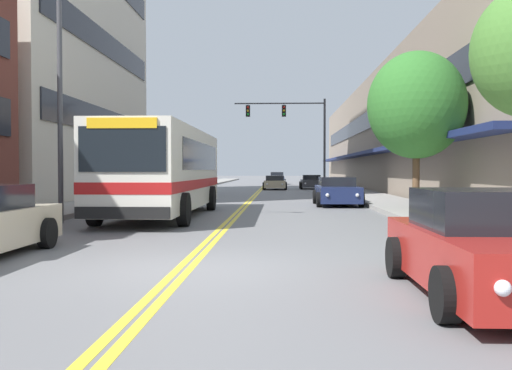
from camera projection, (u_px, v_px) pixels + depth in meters
The scene contains 16 objects.
ground_plane at pixel (260, 190), 46.56m from camera, with size 240.00×240.00×0.00m, color slate.
sidewalk_left at pixel (176, 189), 46.84m from camera, with size 2.81×106.00×0.18m.
sidewalk_right at pixel (345, 189), 46.27m from camera, with size 2.81×106.00×0.18m.
centre_line at pixel (260, 190), 46.56m from camera, with size 0.34×106.00×0.01m.
storefront_row_right at pixel (415, 135), 45.92m from camera, with size 9.10×68.00×8.99m.
city_bus at pixel (165, 168), 20.63m from camera, with size 2.95×11.10×3.10m.
car_charcoal_parked_left_mid at pixel (190, 186), 37.90m from camera, with size 2.21×4.82×1.22m.
car_red_parked_right_foreground at pixel (485, 248), 7.47m from camera, with size 2.02×4.39×1.40m.
car_dark_grey_parked_right_mid at pixel (311, 182), 50.38m from camera, with size 2.05×4.17×1.23m.
car_navy_parked_right_far at pixel (337, 192), 26.79m from camera, with size 2.10×4.58×1.33m.
car_beige_moving_lead at pixel (275, 183), 48.89m from camera, with size 2.04×4.52×1.19m.
car_slate_blue_moving_second at pixel (277, 179), 66.55m from camera, with size 1.98×4.65×1.43m.
traffic_signal_mast at pixel (295, 125), 45.61m from camera, with size 7.31×0.38×7.36m.
street_lamp_left_near at pixel (68, 60), 17.86m from camera, with size 2.17×0.28×8.71m.
street_tree_right_mid at pixel (416, 105), 21.14m from camera, with size 3.62×3.62×5.89m.
fire_hydrant at pixel (437, 209), 15.65m from camera, with size 0.35×0.27×0.85m.
Camera 1 is at (1.61, -9.51, 1.66)m, focal length 40.00 mm.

